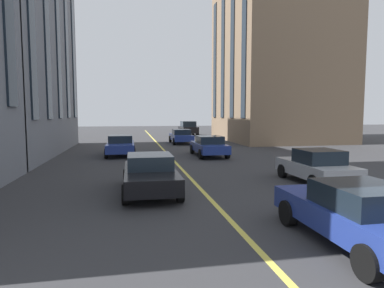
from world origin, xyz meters
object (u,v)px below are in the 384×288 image
object	(u,v)px
car_black_parked_a	(188,128)
car_blue_near	(358,214)
car_blue_mid	(181,136)
car_silver_oncoming	(317,166)
car_blue_trailing	(209,146)
car_black_far	(150,173)
car_blue_parked_b	(121,145)

from	to	relation	value
car_black_parked_a	car_blue_near	distance (m)	36.69
car_blue_mid	car_silver_oncoming	bearing A→B (deg)	-172.05
car_blue_trailing	car_silver_oncoming	xyz separation A→B (m)	(-9.31, -2.29, -0.00)
car_black_parked_a	car_blue_near	size ratio (longest dim) A/B	1.07
car_blue_mid	car_blue_trailing	bearing A→B (deg)	-177.77
car_black_far	car_blue_near	world-z (taller)	same
car_black_far	car_silver_oncoming	xyz separation A→B (m)	(0.39, -6.81, -0.00)
car_blue_parked_b	car_black_parked_a	bearing A→B (deg)	-22.58
car_black_far	car_blue_near	size ratio (longest dim) A/B	1.00
car_black_parked_a	car_black_far	size ratio (longest dim) A/B	1.07
car_black_parked_a	car_blue_trailing	size ratio (longest dim) A/B	1.07
car_silver_oncoming	car_blue_parked_b	bearing A→B (deg)	36.75
car_blue_parked_b	car_blue_near	xyz separation A→B (m)	(-17.01, -5.44, 0.00)
car_black_parked_a	car_silver_oncoming	world-z (taller)	car_black_parked_a
car_blue_parked_b	car_silver_oncoming	size ratio (longest dim) A/B	1.13
car_black_parked_a	car_blue_near	xyz separation A→B (m)	(-36.59, 2.70, -0.27)
car_blue_near	car_silver_oncoming	distance (m)	6.68
car_blue_near	car_blue_trailing	bearing A→B (deg)	-1.54
car_blue_mid	car_silver_oncoming	world-z (taller)	car_silver_oncoming
car_black_far	car_blue_near	xyz separation A→B (m)	(-5.72, -4.10, 0.00)
car_blue_mid	car_silver_oncoming	distance (m)	19.32
car_black_parked_a	car_blue_parked_b	size ratio (longest dim) A/B	1.07
car_blue_trailing	car_blue_parked_b	bearing A→B (deg)	74.83
car_blue_parked_b	car_blue_trailing	distance (m)	6.06
car_black_far	car_blue_trailing	xyz separation A→B (m)	(9.70, -4.52, 0.00)
car_silver_oncoming	car_black_far	bearing A→B (deg)	93.25
car_blue_mid	car_blue_parked_b	size ratio (longest dim) A/B	1.00
car_blue_near	car_blue_trailing	world-z (taller)	same
car_blue_near	car_silver_oncoming	xyz separation A→B (m)	(6.11, -2.70, -0.00)
car_black_far	car_blue_parked_b	distance (m)	11.37
car_silver_oncoming	car_blue_near	bearing A→B (deg)	156.13
car_blue_trailing	car_silver_oncoming	world-z (taller)	car_silver_oncoming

